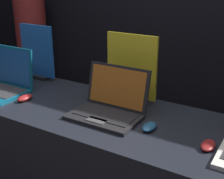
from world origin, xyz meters
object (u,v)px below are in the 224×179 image
at_px(mouse_middle, 149,127).
at_px(person_bystander, 34,57).
at_px(mouse_front, 25,98).
at_px(promo_stand_middle, 131,70).
at_px(mouse_back, 208,145).
at_px(laptop_middle, 109,105).
at_px(promo_stand_front, 38,54).
at_px(laptop_front, 5,82).

relative_size(mouse_middle, person_bystander, 0.07).
height_order(mouse_front, promo_stand_middle, promo_stand_middle).
bearing_deg(mouse_middle, mouse_back, -4.88).
height_order(laptop_middle, person_bystander, person_bystander).
height_order(mouse_front, promo_stand_front, promo_stand_front).
bearing_deg(laptop_middle, promo_stand_middle, 90.00).
distance_m(laptop_front, mouse_front, 0.23).
distance_m(mouse_front, mouse_back, 1.12).
xyz_separation_m(mouse_middle, promo_stand_middle, (-0.26, 0.30, 0.18)).
xyz_separation_m(laptop_front, mouse_middle, (1.04, 0.01, -0.05)).
bearing_deg(laptop_front, mouse_front, -11.39).
relative_size(mouse_front, mouse_middle, 1.05).
xyz_separation_m(laptop_middle, mouse_back, (0.56, -0.07, -0.05)).
bearing_deg(promo_stand_middle, mouse_middle, -48.53).
bearing_deg(mouse_front, mouse_middle, 3.74).
bearing_deg(mouse_back, mouse_middle, 175.12).
bearing_deg(mouse_back, laptop_front, 179.27).
distance_m(mouse_middle, person_bystander, 2.00).
distance_m(laptop_front, promo_stand_front, 0.34).
bearing_deg(person_bystander, promo_stand_middle, -24.30).
bearing_deg(person_bystander, mouse_middle, -28.97).
distance_m(laptop_middle, mouse_back, 0.57).
height_order(mouse_front, mouse_middle, mouse_front).
distance_m(mouse_back, person_bystander, 2.28).
bearing_deg(mouse_front, person_bystander, 132.32).
distance_m(mouse_middle, mouse_back, 0.30).
distance_m(promo_stand_front, mouse_middle, 1.10).
bearing_deg(mouse_middle, laptop_middle, 171.24).
relative_size(mouse_middle, mouse_back, 0.99).
relative_size(mouse_front, mouse_back, 1.04).
bearing_deg(person_bystander, laptop_middle, -31.96).
xyz_separation_m(promo_stand_middle, mouse_back, (0.56, -0.32, -0.18)).
xyz_separation_m(mouse_front, mouse_middle, (0.82, 0.05, -0.00)).
height_order(laptop_middle, mouse_middle, laptop_middle).
xyz_separation_m(promo_stand_middle, person_bystander, (-1.48, 0.67, -0.28)).
relative_size(mouse_back, person_bystander, 0.07).
distance_m(mouse_front, person_bystander, 1.38).
xyz_separation_m(mouse_middle, person_bystander, (-1.74, 0.97, -0.10)).
bearing_deg(person_bystander, promo_stand_front, -42.78).
height_order(mouse_front, person_bystander, person_bystander).
bearing_deg(promo_stand_front, promo_stand_middle, -1.21).
height_order(promo_stand_front, person_bystander, person_bystander).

